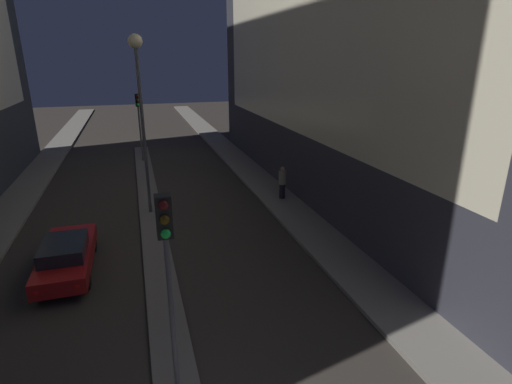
{
  "coord_description": "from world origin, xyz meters",
  "views": [
    {
      "loc": [
        -0.39,
        -4.59,
        7.62
      ],
      "look_at": [
        5.71,
        15.37,
        0.5
      ],
      "focal_mm": 28.0,
      "sensor_mm": 36.0,
      "label": 1
    }
  ],
  "objects_px": {
    "street_lamp": "(139,84)",
    "pedestrian_on_right_sidewalk": "(282,182)",
    "traffic_light_mid": "(139,112)",
    "car_left_lane": "(67,255)",
    "traffic_light_near": "(167,257)"
  },
  "relations": [
    {
      "from": "traffic_light_near",
      "to": "pedestrian_on_right_sidewalk",
      "type": "relative_size",
      "value": 2.75
    },
    {
      "from": "traffic_light_mid",
      "to": "car_left_lane",
      "type": "relative_size",
      "value": 1.05
    },
    {
      "from": "traffic_light_mid",
      "to": "car_left_lane",
      "type": "xyz_separation_m",
      "value": [
        -3.21,
        -16.17,
        -3.01
      ]
    },
    {
      "from": "traffic_light_near",
      "to": "street_lamp",
      "type": "height_order",
      "value": "street_lamp"
    },
    {
      "from": "traffic_light_near",
      "to": "pedestrian_on_right_sidewalk",
      "type": "bearing_deg",
      "value": 59.43
    },
    {
      "from": "traffic_light_near",
      "to": "street_lamp",
      "type": "xyz_separation_m",
      "value": [
        0.0,
        12.11,
        2.71
      ]
    },
    {
      "from": "street_lamp",
      "to": "pedestrian_on_right_sidewalk",
      "type": "height_order",
      "value": "street_lamp"
    },
    {
      "from": "traffic_light_near",
      "to": "pedestrian_on_right_sidewalk",
      "type": "height_order",
      "value": "traffic_light_near"
    },
    {
      "from": "traffic_light_near",
      "to": "car_left_lane",
      "type": "xyz_separation_m",
      "value": [
        -3.21,
        7.0,
        -3.01
      ]
    },
    {
      "from": "street_lamp",
      "to": "car_left_lane",
      "type": "bearing_deg",
      "value": -122.2
    },
    {
      "from": "traffic_light_mid",
      "to": "street_lamp",
      "type": "height_order",
      "value": "street_lamp"
    },
    {
      "from": "traffic_light_mid",
      "to": "car_left_lane",
      "type": "distance_m",
      "value": 16.76
    },
    {
      "from": "car_left_lane",
      "to": "pedestrian_on_right_sidewalk",
      "type": "relative_size",
      "value": 2.62
    },
    {
      "from": "traffic_light_near",
      "to": "traffic_light_mid",
      "type": "relative_size",
      "value": 1.0
    },
    {
      "from": "traffic_light_mid",
      "to": "pedestrian_on_right_sidewalk",
      "type": "relative_size",
      "value": 2.75
    }
  ]
}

